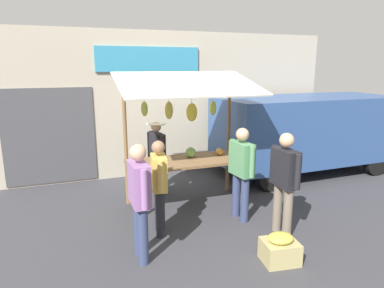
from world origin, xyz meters
TOP-DOWN VIEW (x-y plane):
  - ground_plane at (0.00, 0.00)m, footprint 40.00×40.00m
  - street_backdrop at (0.05, -2.20)m, footprint 9.00×0.30m
  - market_stall at (-0.02, -0.04)m, footprint 2.50×1.46m
  - vendor_with_sunhat at (0.39, -0.75)m, footprint 0.39×0.66m
  - shopper_with_shopping_bag at (-0.66, 0.93)m, footprint 0.26×0.69m
  - shopper_with_ponytail at (0.79, 0.98)m, footprint 0.29×0.65m
  - shopper_in_grey_tee at (-1.01, 1.66)m, footprint 0.22×0.70m
  - shopper_in_striped_shirt at (1.22, 1.60)m, footprint 0.23×0.70m
  - parked_van at (-3.26, -0.93)m, footprint 4.43×1.93m
  - produce_crate_near at (-0.52, 2.33)m, footprint 0.52×0.46m

SIDE VIEW (x-z plane):
  - ground_plane at x=0.00m, z-range 0.00..0.00m
  - produce_crate_near at x=-0.52m, z-range -0.02..0.39m
  - shopper_with_ponytail at x=0.79m, z-range 0.10..1.61m
  - vendor_with_sunhat at x=0.39m, z-range 0.12..1.63m
  - shopper_with_shopping_bag at x=-0.66m, z-range 0.12..1.73m
  - shopper_in_striped_shirt at x=1.22m, z-range 0.13..1.75m
  - shopper_in_grey_tee at x=-1.01m, z-range 0.13..1.76m
  - parked_van at x=-3.26m, z-range 0.18..2.06m
  - market_stall at x=-0.02m, z-range 0.30..2.79m
  - street_backdrop at x=0.05m, z-range 0.00..3.40m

